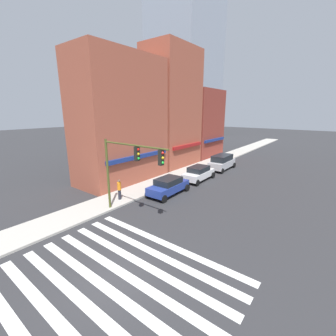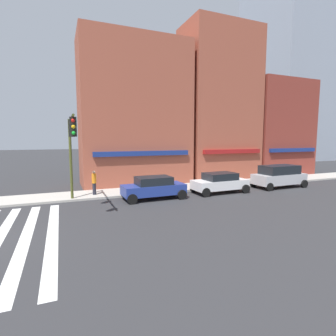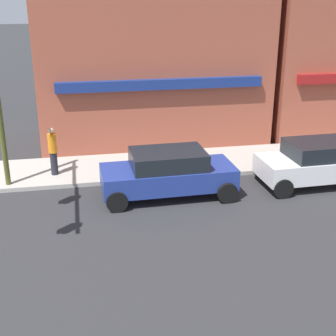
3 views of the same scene
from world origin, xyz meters
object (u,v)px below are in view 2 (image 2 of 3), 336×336
Objects in this scene: traffic_signal at (71,141)px; sedan_white at (220,182)px; suv_silver at (279,176)px; sedan_blue at (154,187)px; pedestrian_orange_vest at (94,182)px.

sedan_white is (10.86, 0.59, -3.26)m from traffic_signal.
sedan_white is 0.94× the size of suv_silver.
suv_silver is at bearing -1.23° from sedan_blue.
pedestrian_orange_vest is at bearing 62.11° from traffic_signal.
traffic_signal reaches higher than pedestrian_orange_vest.
sedan_blue is at bearing -75.64° from pedestrian_orange_vest.
traffic_signal is 4.51m from pedestrian_orange_vest.
sedan_white is at bearing 3.08° from traffic_signal.
pedestrian_orange_vest is (-15.38, 2.37, 0.04)m from suv_silver.
sedan_blue is 5.51m from sedan_white.
pedestrian_orange_vest is at bearing 164.26° from sedan_white.
traffic_signal reaches higher than sedan_white.
sedan_white is at bearing -57.90° from pedestrian_orange_vest.
suv_silver reaches higher than sedan_white.
sedan_white is at bearing 178.68° from suv_silver.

